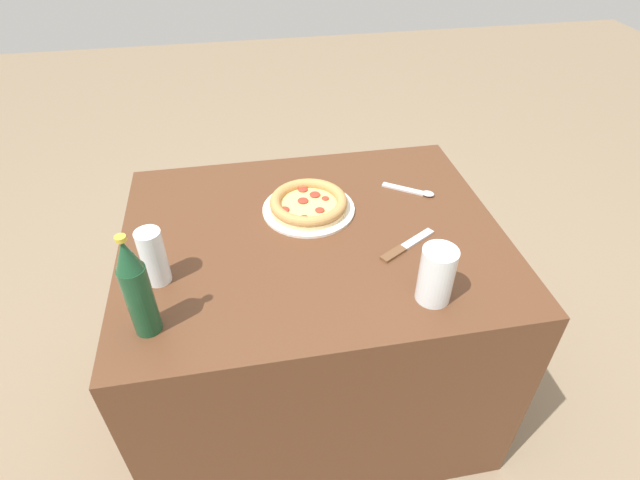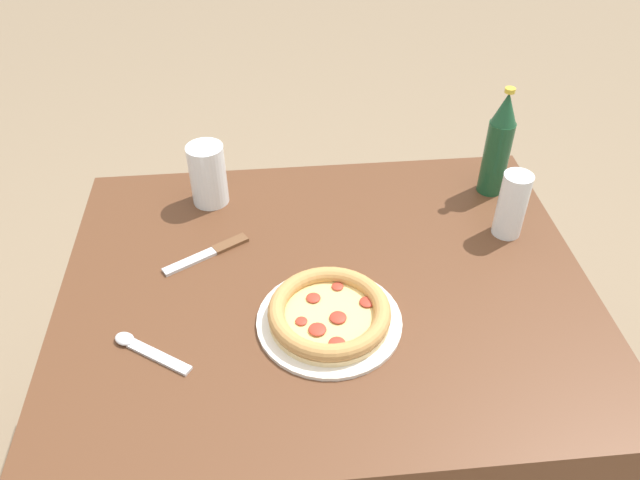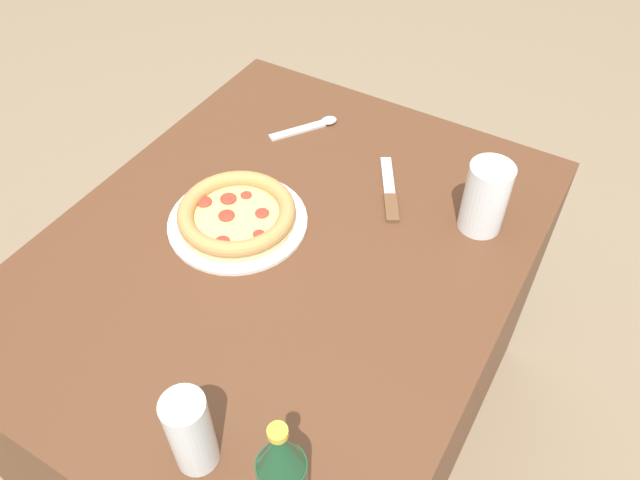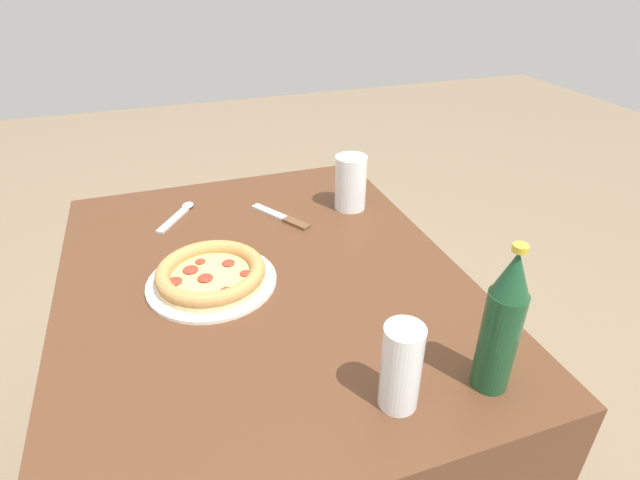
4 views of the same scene
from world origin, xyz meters
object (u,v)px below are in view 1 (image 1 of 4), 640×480
glass_water (154,259)px  glass_cola (436,278)px  spoon (415,191)px  pizza_salami (309,204)px  knife (406,246)px  beer_bottle (137,288)px

glass_water → glass_cola: bearing=-15.5°
glass_cola → spoon: bearing=76.4°
glass_water → spoon: 0.79m
pizza_salami → glass_cola: size_ratio=1.87×
spoon → glass_cola: bearing=-103.6°
spoon → pizza_salami: bearing=-174.4°
glass_cola → glass_water: 0.66m
knife → spoon: size_ratio=1.19×
glass_water → beer_bottle: beer_bottle is taller
glass_water → knife: (0.63, 0.01, -0.06)m
glass_cola → beer_bottle: (-0.65, 0.02, 0.06)m
spoon → knife: bearing=-114.0°
pizza_salami → knife: pizza_salami is taller
glass_cola → spoon: (0.11, 0.43, -0.06)m
glass_cola → glass_water: (-0.64, 0.18, 0.00)m
pizza_salami → knife: size_ratio=1.52×
pizza_salami → glass_cola: (0.23, -0.40, 0.04)m
knife → spoon: (0.11, 0.25, 0.00)m
glass_water → spoon: (0.74, 0.26, -0.06)m
pizza_salami → beer_bottle: bearing=-137.8°
beer_bottle → spoon: 0.87m
pizza_salami → beer_bottle: size_ratio=1.03×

